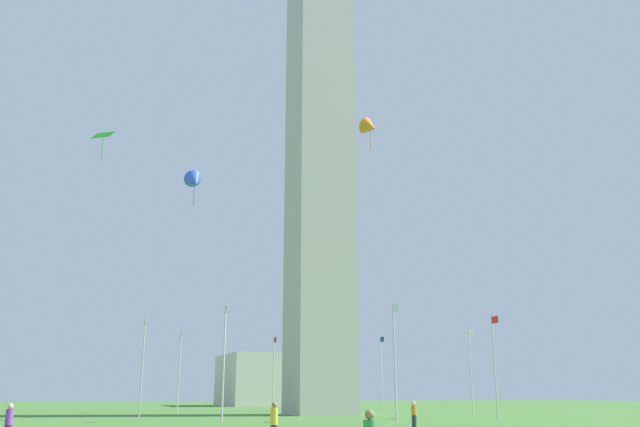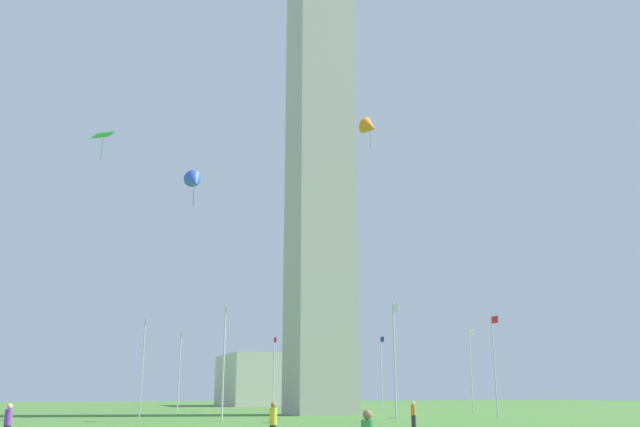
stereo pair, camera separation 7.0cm
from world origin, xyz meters
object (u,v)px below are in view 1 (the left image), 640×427
flagpole_se (381,370)px  distant_building (256,380)px  flagpole_w (143,362)px  flagpole_ne (494,361)px  flagpole_sw (179,367)px  obelisk_monument (320,148)px  person_orange_shirt (414,415)px  kite_green_diamond (103,136)px  person_purple_shirt (8,424)px  kite_orange_delta (370,127)px  flagpole_e (471,367)px  flagpole_nw (224,356)px  kite_blue_delta (195,181)px  flagpole_s (274,370)px  flagpole_n (395,356)px  person_yellow_shirt (274,423)px

flagpole_se → distant_building: 40.69m
flagpole_w → flagpole_ne: bearing=67.5°
flagpole_sw → obelisk_monument: bearing=45.1°
person_orange_shirt → kite_green_diamond: 29.29m
person_purple_shirt → kite_orange_delta: bearing=9.1°
flagpole_e → flagpole_nw: bearing=-67.5°
flagpole_ne → flagpole_se: same height
distant_building → person_purple_shirt: bearing=-20.6°
flagpole_ne → flagpole_sw: (-25.13, -25.13, 0.00)m
person_orange_shirt → person_purple_shirt: bearing=79.7°
person_orange_shirt → kite_blue_delta: 24.55m
obelisk_monument → flagpole_e: 29.57m
flagpole_e → flagpole_w: size_ratio=1.00×
flagpole_e → flagpole_s: 25.13m
distant_building → kite_blue_delta: bearing=-18.3°
flagpole_nw → person_purple_shirt: bearing=-31.7°
flagpole_s → distant_building: (-35.05, 6.63, -0.60)m
flagpole_w → kite_blue_delta: size_ratio=3.13×
flagpole_n → kite_blue_delta: 20.96m
obelisk_monument → flagpole_e: size_ratio=6.25×
obelisk_monument → flagpole_se: bearing=134.9°
flagpole_w → kite_blue_delta: bearing=5.9°
obelisk_monument → person_yellow_shirt: (38.14, -15.49, -27.75)m
kite_orange_delta → kite_green_diamond: (6.62, -24.22, -6.47)m
flagpole_n → flagpole_s: (-35.54, 0.00, 0.00)m
person_yellow_shirt → kite_orange_delta: (-26.46, 16.48, 25.93)m
flagpole_s → kite_orange_delta: size_ratio=2.82×
person_orange_shirt → kite_orange_delta: size_ratio=0.50×
flagpole_e → person_yellow_shirt: flagpole_e is taller
flagpole_e → person_purple_shirt: flagpole_e is taller
flagpole_ne → kite_blue_delta: size_ratio=3.13×
flagpole_w → kite_orange_delta: (11.62, 18.76, 21.82)m
kite_blue_delta → flagpole_e: bearing=115.3°
flagpole_ne → person_yellow_shirt: 38.15m
flagpole_se → flagpole_w: same height
flagpole_sw → distant_building: (-40.25, 19.19, -0.60)m
flagpole_se → kite_orange_delta: kite_orange_delta is taller
flagpole_ne → flagpole_n: bearing=-67.5°
flagpole_n → flagpole_se: size_ratio=1.00×
flagpole_n → person_purple_shirt: flagpole_n is taller
obelisk_monument → flagpole_sw: (-12.51, -12.56, -23.64)m
flagpole_se → kite_green_diamond: 49.66m
flagpole_ne → kite_orange_delta: bearing=-94.7°
person_orange_shirt → flagpole_w: bearing=0.0°
person_orange_shirt → flagpole_se: bearing=-48.5°
flagpole_n → flagpole_s: size_ratio=1.00×
flagpole_sw → distant_building: flagpole_sw is taller
flagpole_se → flagpole_n: bearing=-22.5°
person_orange_shirt → flagpole_ne: bearing=-73.2°
flagpole_n → flagpole_s: bearing=180.0°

